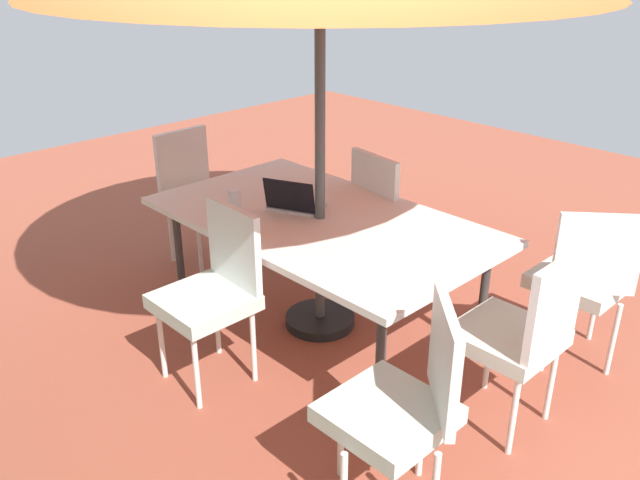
# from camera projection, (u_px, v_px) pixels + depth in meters

# --- Properties ---
(ground_plane) EXTENTS (10.00, 10.00, 0.02)m
(ground_plane) POSITION_uv_depth(u_px,v_px,m) (320.00, 325.00, 4.23)
(ground_plane) COLOR #9E4C38
(dining_table) EXTENTS (2.07, 1.19, 0.74)m
(dining_table) POSITION_uv_depth(u_px,v_px,m) (320.00, 224.00, 3.94)
(dining_table) COLOR silver
(dining_table) RESTS_ON ground_plane
(chair_north) EXTENTS (0.46, 0.47, 0.98)m
(chair_north) POSITION_uv_depth(u_px,v_px,m) (213.00, 288.00, 3.51)
(chair_north) COLOR silver
(chair_north) RESTS_ON ground_plane
(chair_east) EXTENTS (0.47, 0.46, 0.98)m
(chair_east) POSITION_uv_depth(u_px,v_px,m) (197.00, 191.00, 4.86)
(chair_east) COLOR silver
(chair_east) RESTS_ON ground_plane
(chair_northwest) EXTENTS (0.59, 0.59, 0.98)m
(chair_northwest) POSITION_uv_depth(u_px,v_px,m) (404.00, 402.00, 2.65)
(chair_northwest) COLOR silver
(chair_northwest) RESTS_ON ground_plane
(chair_southwest) EXTENTS (0.58, 0.59, 0.98)m
(chair_southwest) POSITION_uv_depth(u_px,v_px,m) (584.00, 276.00, 3.63)
(chair_southwest) COLOR silver
(chair_southwest) RESTS_ON ground_plane
(chair_south) EXTENTS (0.48, 0.49, 0.98)m
(chair_south) POSITION_uv_depth(u_px,v_px,m) (390.00, 212.00, 4.49)
(chair_south) COLOR silver
(chair_south) RESTS_ON ground_plane
(chair_west) EXTENTS (0.46, 0.46, 0.98)m
(chair_west) POSITION_uv_depth(u_px,v_px,m) (520.00, 331.00, 3.13)
(chair_west) COLOR silver
(chair_west) RESTS_ON ground_plane
(laptop) EXTENTS (0.39, 0.35, 0.21)m
(laptop) POSITION_uv_depth(u_px,v_px,m) (294.00, 203.00, 4.01)
(laptop) COLOR #B7B7BC
(laptop) RESTS_ON dining_table
(cup) EXTENTS (0.08, 0.08, 0.12)m
(cup) POSITION_uv_depth(u_px,v_px,m) (235.00, 199.00, 4.04)
(cup) COLOR white
(cup) RESTS_ON dining_table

